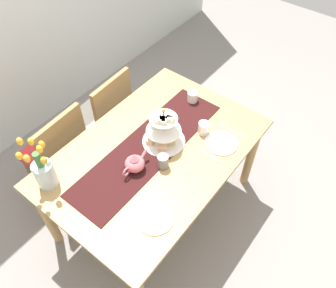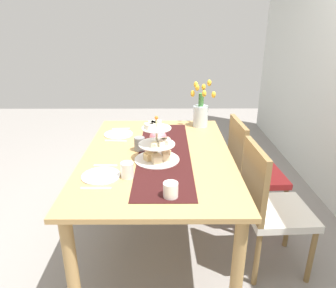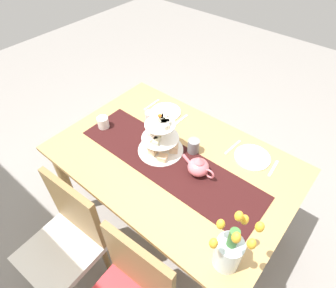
% 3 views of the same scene
% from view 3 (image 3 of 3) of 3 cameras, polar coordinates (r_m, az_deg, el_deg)
% --- Properties ---
extents(ground_plane, '(8.00, 8.00, 0.00)m').
position_cam_3_polar(ground_plane, '(2.45, 0.81, -14.94)').
color(ground_plane, gray).
extents(dining_table, '(1.54, 1.03, 0.77)m').
position_cam_3_polar(dining_table, '(1.91, 1.01, -4.93)').
color(dining_table, tan).
rests_on(dining_table, ground_plane).
extents(chair_right, '(0.44, 0.44, 0.91)m').
position_cam_3_polar(chair_right, '(1.91, -19.84, -17.57)').
color(chair_right, olive).
rests_on(chair_right, ground_plane).
extents(table_runner, '(1.28, 0.36, 0.00)m').
position_cam_3_polar(table_runner, '(1.80, 0.10, -3.65)').
color(table_runner, black).
rests_on(table_runner, dining_table).
extents(tiered_cake_stand, '(0.30, 0.30, 0.30)m').
position_cam_3_polar(tiered_cake_stand, '(1.80, -1.54, 0.89)').
color(tiered_cake_stand, beige).
rests_on(tiered_cake_stand, table_runner).
extents(teapot, '(0.24, 0.13, 0.14)m').
position_cam_3_polar(teapot, '(1.71, 6.17, -4.57)').
color(teapot, '#D66B75').
rests_on(teapot, table_runner).
extents(tulip_vase, '(0.18, 0.21, 0.40)m').
position_cam_3_polar(tulip_vase, '(1.37, 12.31, -20.09)').
color(tulip_vase, silver).
rests_on(tulip_vase, dining_table).
extents(cream_jug, '(0.08, 0.08, 0.08)m').
position_cam_3_polar(cream_jug, '(2.07, -12.96, 4.24)').
color(cream_jug, white).
rests_on(cream_jug, dining_table).
extents(dinner_plate_left, '(0.23, 0.23, 0.01)m').
position_cam_3_polar(dinner_plate_left, '(1.90, 16.66, -2.57)').
color(dinner_plate_left, white).
rests_on(dinner_plate_left, dining_table).
extents(fork_left, '(0.03, 0.15, 0.01)m').
position_cam_3_polar(fork_left, '(1.88, 20.48, -4.65)').
color(fork_left, silver).
rests_on(fork_left, dining_table).
extents(knife_left, '(0.03, 0.17, 0.01)m').
position_cam_3_polar(knife_left, '(1.94, 12.93, -0.63)').
color(knife_left, silver).
rests_on(knife_left, dining_table).
extents(dinner_plate_right, '(0.23, 0.23, 0.01)m').
position_cam_3_polar(dinner_plate_right, '(2.17, -0.44, 6.50)').
color(dinner_plate_right, white).
rests_on(dinner_plate_right, dining_table).
extents(fork_right, '(0.02, 0.15, 0.01)m').
position_cam_3_polar(fork_right, '(2.10, 2.60, 4.87)').
color(fork_right, silver).
rests_on(fork_right, dining_table).
extents(knife_right, '(0.01, 0.17, 0.01)m').
position_cam_3_polar(knife_right, '(2.24, -3.30, 7.92)').
color(knife_right, silver).
rests_on(knife_right, dining_table).
extents(mug_grey, '(0.08, 0.08, 0.09)m').
position_cam_3_polar(mug_grey, '(1.84, 5.16, -0.39)').
color(mug_grey, slate).
rests_on(mug_grey, table_runner).
extents(mug_white_text, '(0.08, 0.08, 0.09)m').
position_cam_3_polar(mug_white_text, '(2.05, -3.53, 5.38)').
color(mug_white_text, white).
rests_on(mug_white_text, dining_table).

